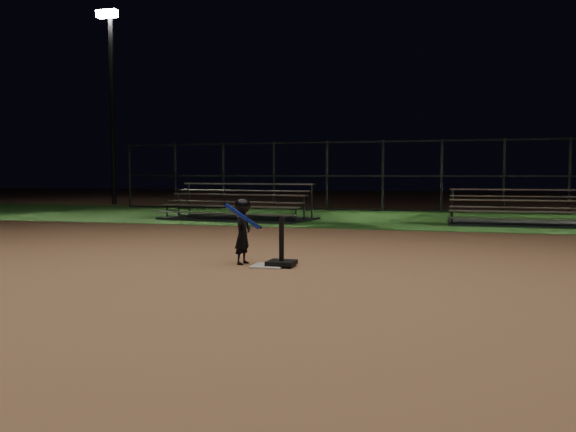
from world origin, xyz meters
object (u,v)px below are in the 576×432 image
object	(u,v)px
child_batter	(243,229)
light_pole_left	(111,90)
batting_tee	(281,257)
bleacher_right	(525,218)
home_plate	(268,266)
bleacher_left	(238,212)

from	to	relation	value
child_batter	light_pole_left	size ratio (longest dim) A/B	0.12
batting_tee	bleacher_right	world-z (taller)	bleacher_right
light_pole_left	home_plate	bearing A→B (deg)	-51.23
child_batter	light_pole_left	xyz separation A→B (m)	(-11.57, 14.82, 4.43)
child_batter	bleacher_right	world-z (taller)	child_batter
batting_tee	bleacher_right	bearing A→B (deg)	64.07
home_plate	child_batter	world-z (taller)	child_batter
home_plate	bleacher_left	xyz separation A→B (m)	(-3.55, 8.07, 0.20)
home_plate	batting_tee	world-z (taller)	batting_tee
batting_tee	child_batter	distance (m)	0.71
batting_tee	bleacher_left	xyz separation A→B (m)	(-3.72, 8.01, 0.07)
bleacher_left	bleacher_right	size ratio (longest dim) A/B	1.20
home_plate	batting_tee	bearing A→B (deg)	20.25
child_batter	home_plate	bearing A→B (deg)	-97.96
light_pole_left	bleacher_left	bearing A→B (deg)	-39.11
bleacher_left	batting_tee	bearing A→B (deg)	-57.50
batting_tee	light_pole_left	size ratio (longest dim) A/B	0.08
bleacher_right	light_pole_left	size ratio (longest dim) A/B	0.45
bleacher_right	light_pole_left	xyz separation A→B (m)	(-16.21, 6.58, 4.76)
home_plate	batting_tee	size ratio (longest dim) A/B	0.66
batting_tee	bleacher_left	size ratio (longest dim) A/B	0.15
bleacher_left	bleacher_right	distance (m)	7.76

